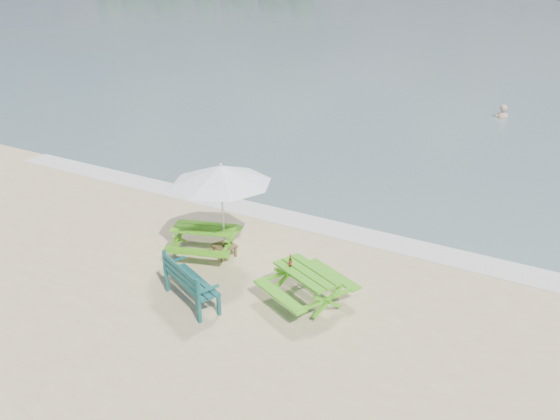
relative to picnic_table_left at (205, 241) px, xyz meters
The scene contains 8 objects.
foam_strip 3.10m from the picnic_table_left, 59.95° to the left, with size 22.00×0.90×0.01m, color silver.
picnic_table_left is the anchor object (origin of this frame).
picnic_table_right 3.01m from the picnic_table_left, 11.47° to the right, with size 1.95×2.03×0.68m.
park_bench 2.02m from the picnic_table_left, 59.94° to the right, with size 1.53×1.02×0.90m.
side_table 0.51m from the picnic_table_left, 15.51° to the left, with size 0.58×0.58×0.29m.
patio_umbrella 1.74m from the picnic_table_left, 15.51° to the left, with size 2.88×2.88×2.20m.
beer_bottle 2.66m from the picnic_table_left, 12.66° to the right, with size 0.06×0.06×0.25m.
swimmer 17.14m from the picnic_table_left, 77.40° to the left, with size 0.75×0.59×1.82m.
Camera 1 is at (5.51, -6.87, 6.05)m, focal length 35.00 mm.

